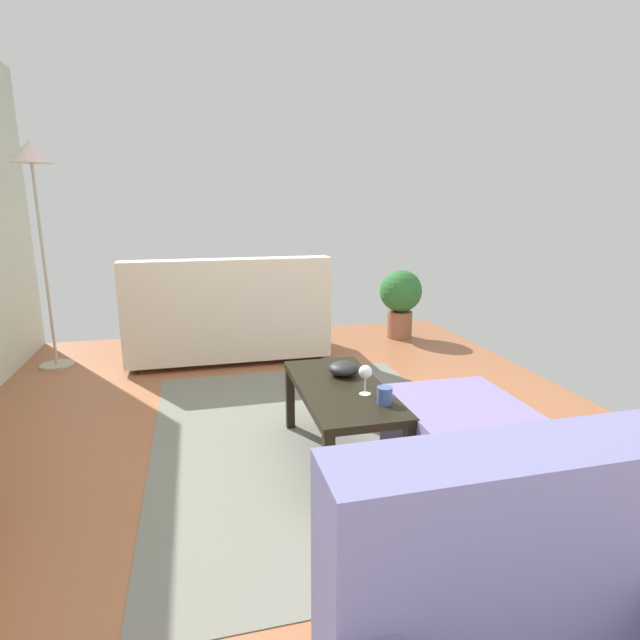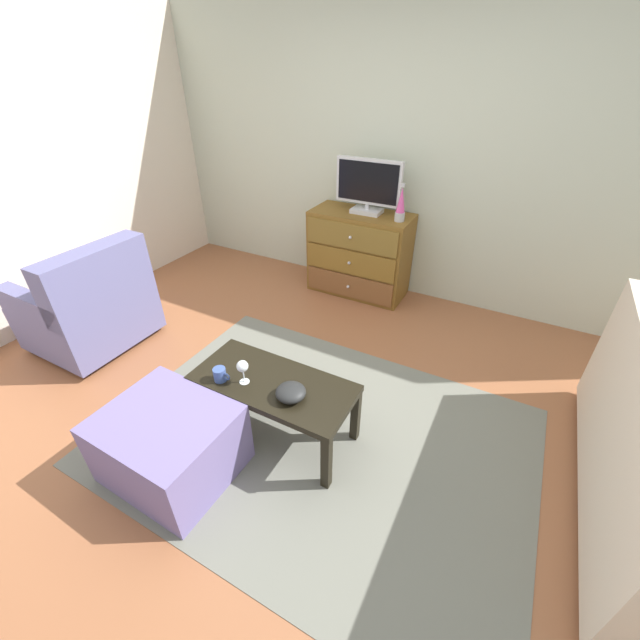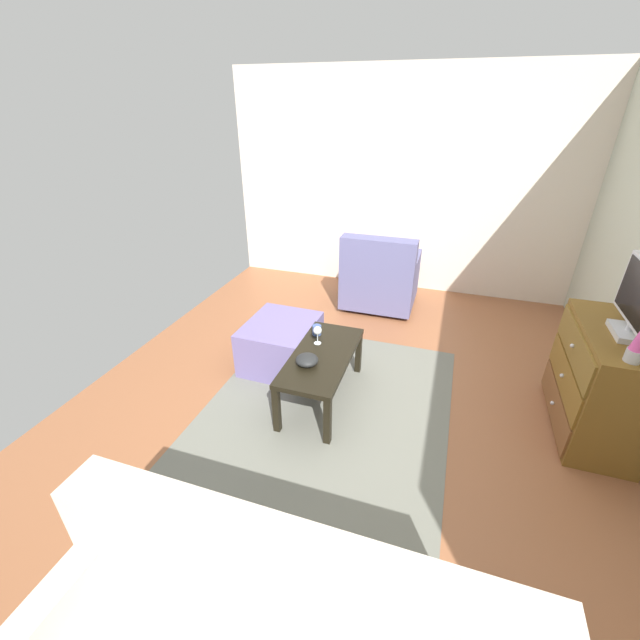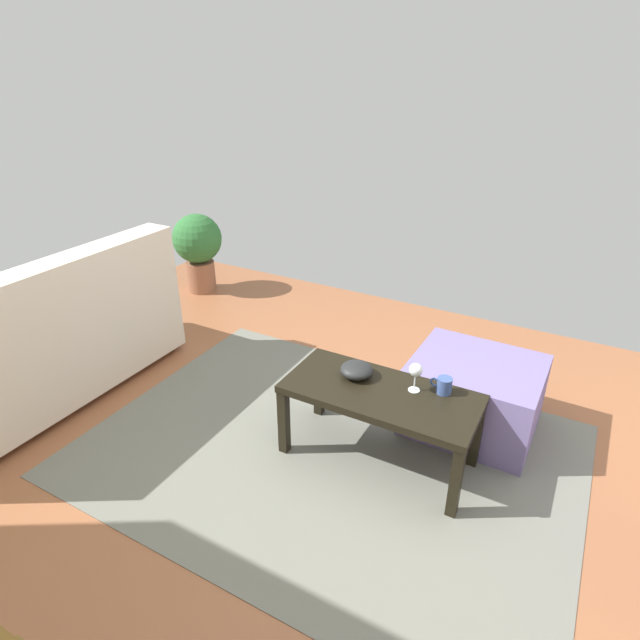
{
  "view_description": "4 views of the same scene",
  "coord_description": "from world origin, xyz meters",
  "px_view_note": "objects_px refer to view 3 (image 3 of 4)",
  "views": [
    {
      "loc": [
        -2.5,
        0.44,
        1.4
      ],
      "look_at": [
        0.06,
        -0.2,
        0.78
      ],
      "focal_mm": 28.14,
      "sensor_mm": 36.0,
      "label": 1
    },
    {
      "loc": [
        1.03,
        -1.72,
        2.04
      ],
      "look_at": [
        0.2,
        -0.18,
        0.89
      ],
      "focal_mm": 22.21,
      "sensor_mm": 36.0,
      "label": 2
    },
    {
      "loc": [
        2.51,
        0.55,
        2.2
      ],
      "look_at": [
        0.11,
        -0.24,
        0.83
      ],
      "focal_mm": 22.87,
      "sensor_mm": 36.0,
      "label": 3
    },
    {
      "loc": [
        -0.85,
        1.79,
        1.94
      ],
      "look_at": [
        0.17,
        -0.06,
        0.88
      ],
      "focal_mm": 29.2,
      "sensor_mm": 36.0,
      "label": 4
    }
  ],
  "objects_px": {
    "dresser": "(600,382)",
    "mug": "(317,330)",
    "ottoman": "(281,344)",
    "wine_glass": "(318,331)",
    "bowl_decorative": "(307,360)",
    "coffee_table": "(322,360)",
    "tv": "(640,300)",
    "lava_lamp": "(640,340)",
    "armchair": "(380,278)"
  },
  "relations": [
    {
      "from": "lava_lamp",
      "to": "armchair",
      "type": "relative_size",
      "value": 0.36
    },
    {
      "from": "mug",
      "to": "ottoman",
      "type": "bearing_deg",
      "value": -103.16
    },
    {
      "from": "wine_glass",
      "to": "bowl_decorative",
      "type": "height_order",
      "value": "wine_glass"
    },
    {
      "from": "wine_glass",
      "to": "bowl_decorative",
      "type": "xyz_separation_m",
      "value": [
        0.31,
        0.02,
        -0.08
      ]
    },
    {
      "from": "coffee_table",
      "to": "armchair",
      "type": "height_order",
      "value": "armchair"
    },
    {
      "from": "dresser",
      "to": "ottoman",
      "type": "xyz_separation_m",
      "value": [
        -0.06,
        -2.52,
        -0.2
      ]
    },
    {
      "from": "wine_glass",
      "to": "armchair",
      "type": "relative_size",
      "value": 0.17
    },
    {
      "from": "bowl_decorative",
      "to": "dresser",
      "type": "bearing_deg",
      "value": 102.97
    },
    {
      "from": "dresser",
      "to": "tv",
      "type": "xyz_separation_m",
      "value": [
        0.04,
        0.02,
        0.67
      ]
    },
    {
      "from": "lava_lamp",
      "to": "wine_glass",
      "type": "distance_m",
      "value": 2.1
    },
    {
      "from": "mug",
      "to": "bowl_decorative",
      "type": "bearing_deg",
      "value": 9.41
    },
    {
      "from": "tv",
      "to": "lava_lamp",
      "type": "bearing_deg",
      "value": -11.06
    },
    {
      "from": "mug",
      "to": "armchair",
      "type": "height_order",
      "value": "armchair"
    },
    {
      "from": "dresser",
      "to": "ottoman",
      "type": "distance_m",
      "value": 2.53
    },
    {
      "from": "wine_glass",
      "to": "dresser",
      "type": "bearing_deg",
      "value": 94.46
    },
    {
      "from": "dresser",
      "to": "coffee_table",
      "type": "bearing_deg",
      "value": -81.25
    },
    {
      "from": "tv",
      "to": "lava_lamp",
      "type": "relative_size",
      "value": 1.89
    },
    {
      "from": "lava_lamp",
      "to": "coffee_table",
      "type": "bearing_deg",
      "value": -92.24
    },
    {
      "from": "tv",
      "to": "coffee_table",
      "type": "height_order",
      "value": "tv"
    },
    {
      "from": "lava_lamp",
      "to": "coffee_table",
      "type": "xyz_separation_m",
      "value": [
        -0.08,
        -1.96,
        -0.61
      ]
    },
    {
      "from": "lava_lamp",
      "to": "bowl_decorative",
      "type": "height_order",
      "value": "lava_lamp"
    },
    {
      "from": "dresser",
      "to": "coffee_table",
      "type": "distance_m",
      "value": 2.03
    },
    {
      "from": "coffee_table",
      "to": "tv",
      "type": "bearing_deg",
      "value": 97.54
    },
    {
      "from": "tv",
      "to": "mug",
      "type": "bearing_deg",
      "value": -90.31
    },
    {
      "from": "dresser",
      "to": "wine_glass",
      "type": "xyz_separation_m",
      "value": [
        0.16,
        -2.09,
        0.13
      ]
    },
    {
      "from": "tv",
      "to": "ottoman",
      "type": "distance_m",
      "value": 2.69
    },
    {
      "from": "coffee_table",
      "to": "ottoman",
      "type": "bearing_deg",
      "value": -125.49
    },
    {
      "from": "lava_lamp",
      "to": "tv",
      "type": "bearing_deg",
      "value": 168.94
    },
    {
      "from": "lava_lamp",
      "to": "coffee_table",
      "type": "distance_m",
      "value": 2.05
    },
    {
      "from": "dresser",
      "to": "lava_lamp",
      "type": "distance_m",
      "value": 0.68
    },
    {
      "from": "lava_lamp",
      "to": "bowl_decorative",
      "type": "relative_size",
      "value": 1.9
    },
    {
      "from": "lava_lamp",
      "to": "armchair",
      "type": "xyz_separation_m",
      "value": [
        -1.94,
        -1.85,
        -0.62
      ]
    },
    {
      "from": "dresser",
      "to": "mug",
      "type": "distance_m",
      "value": 2.14
    },
    {
      "from": "dresser",
      "to": "tv",
      "type": "height_order",
      "value": "tv"
    },
    {
      "from": "lava_lamp",
      "to": "armchair",
      "type": "distance_m",
      "value": 2.75
    },
    {
      "from": "mug",
      "to": "ottoman",
      "type": "height_order",
      "value": "mug"
    },
    {
      "from": "coffee_table",
      "to": "armchair",
      "type": "relative_size",
      "value": 1.09
    },
    {
      "from": "tv",
      "to": "lava_lamp",
      "type": "xyz_separation_m",
      "value": [
        0.34,
        -0.07,
        -0.11
      ]
    },
    {
      "from": "tv",
      "to": "lava_lamp",
      "type": "height_order",
      "value": "tv"
    },
    {
      "from": "mug",
      "to": "ottoman",
      "type": "xyz_separation_m",
      "value": [
        -0.09,
        -0.38,
        -0.26
      ]
    },
    {
      "from": "coffee_table",
      "to": "dresser",
      "type": "bearing_deg",
      "value": 98.75
    },
    {
      "from": "wine_glass",
      "to": "armchair",
      "type": "xyz_separation_m",
      "value": [
        -1.72,
        0.19,
        -0.19
      ]
    },
    {
      "from": "ottoman",
      "to": "armchair",
      "type": "bearing_deg",
      "value": 157.27
    },
    {
      "from": "lava_lamp",
      "to": "ottoman",
      "type": "height_order",
      "value": "lava_lamp"
    },
    {
      "from": "mug",
      "to": "armchair",
      "type": "relative_size",
      "value": 0.13
    },
    {
      "from": "tv",
      "to": "coffee_table",
      "type": "xyz_separation_m",
      "value": [
        0.27,
        -2.03,
        -0.71
      ]
    },
    {
      "from": "dresser",
      "to": "lava_lamp",
      "type": "height_order",
      "value": "lava_lamp"
    },
    {
      "from": "lava_lamp",
      "to": "mug",
      "type": "relative_size",
      "value": 2.89
    },
    {
      "from": "wine_glass",
      "to": "armchair",
      "type": "height_order",
      "value": "armchair"
    },
    {
      "from": "ottoman",
      "to": "wine_glass",
      "type": "bearing_deg",
      "value": 62.73
    }
  ]
}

